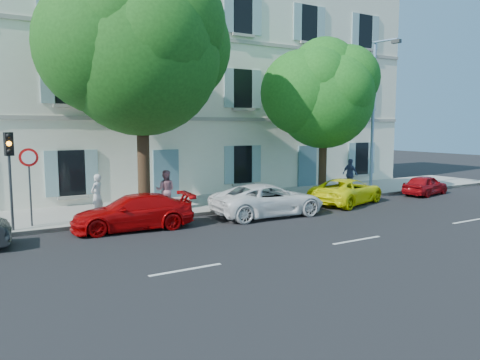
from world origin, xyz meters
TOP-DOWN VIEW (x-y plane):
  - ground at (0.00, 0.00)m, footprint 90.00×90.00m
  - sidewalk at (0.00, 4.45)m, footprint 36.00×4.50m
  - kerb at (0.00, 2.28)m, footprint 36.00×0.16m
  - building at (0.00, 10.20)m, footprint 28.00×7.00m
  - car_red_coupe at (-5.64, 1.27)m, footprint 4.43×2.17m
  - car_white_coupe at (-0.12, 0.86)m, footprint 4.82×2.41m
  - car_yellow_supercar at (4.72, 1.38)m, footprint 4.77×3.29m
  - car_red_hatchback at (10.27, 1.31)m, footprint 3.32×1.87m
  - tree_left at (-4.48, 3.34)m, footprint 6.20×6.20m
  - tree_right at (4.73, 3.15)m, footprint 4.87×4.87m
  - traffic_light at (-9.38, 2.49)m, footprint 0.30×0.37m
  - road_sign at (-8.75, 2.95)m, footprint 0.63×0.14m
  - street_lamp at (7.84, 2.70)m, footprint 0.35×1.67m
  - pedestrian_a at (-6.32, 3.55)m, footprint 0.72×0.70m
  - pedestrian_b at (-3.53, 3.44)m, footprint 1.03×0.96m
  - pedestrian_c at (7.62, 4.16)m, footprint 0.52×1.04m

SIDE VIEW (x-z plane):
  - ground at x=0.00m, z-range 0.00..0.00m
  - sidewalk at x=0.00m, z-range 0.00..0.15m
  - kerb at x=0.00m, z-range 0.00..0.16m
  - car_red_hatchback at x=10.27m, z-range 0.00..1.07m
  - car_yellow_supercar at x=4.72m, z-range 0.00..1.21m
  - car_red_coupe at x=-5.64m, z-range 0.00..1.24m
  - car_white_coupe at x=-0.12m, z-range 0.00..1.31m
  - pedestrian_a at x=-6.32m, z-range 0.15..1.81m
  - pedestrian_b at x=-3.53m, z-range 0.15..1.83m
  - pedestrian_c at x=7.62m, z-range 0.15..1.85m
  - road_sign at x=-8.75m, z-range 0.76..3.50m
  - traffic_light at x=-9.38m, z-range 0.89..4.19m
  - street_lamp at x=7.84m, z-range 0.67..8.46m
  - tree_right at x=4.73m, z-range 1.21..8.71m
  - building at x=0.00m, z-range 0.00..12.00m
  - tree_left at x=-4.48m, z-range 1.53..11.14m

